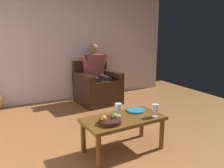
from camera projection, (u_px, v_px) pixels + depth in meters
The scene contains 8 objects.
wall_back at pixel (47, 42), 4.74m from camera, with size 5.63×0.06×2.50m, color white.
armchair at pixel (97, 88), 4.83m from camera, with size 0.86×0.87×0.88m.
person_seated at pixel (96, 71), 4.76m from camera, with size 0.66×0.60×1.23m.
coffee_table at pixel (123, 123), 2.84m from camera, with size 1.03×0.57×0.44m.
wine_glass_near at pixel (155, 108), 2.84m from camera, with size 0.08×0.08×0.16m.
wine_glass_far at pixel (118, 108), 2.86m from camera, with size 0.09×0.09×0.16m.
fruit_bowl at pixel (110, 121), 2.64m from camera, with size 0.27×0.27×0.11m.
decorative_dish at pixel (136, 110), 3.04m from camera, with size 0.24×0.24×0.02m, color teal.
Camera 1 is at (0.99, 1.95, 1.47)m, focal length 36.91 mm.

